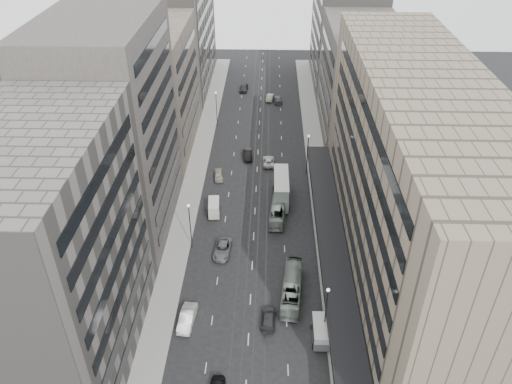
# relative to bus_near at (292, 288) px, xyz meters

# --- Properties ---
(ground) EXTENTS (220.00, 220.00, 0.00)m
(ground) POSITION_rel_bus_near_xyz_m (-5.80, -1.95, -1.49)
(ground) COLOR black
(ground) RESTS_ON ground
(sidewalk_right) EXTENTS (4.00, 125.00, 0.15)m
(sidewalk_right) POSITION_rel_bus_near_xyz_m (6.20, 35.55, -1.42)
(sidewalk_right) COLOR gray
(sidewalk_right) RESTS_ON ground
(sidewalk_left) EXTENTS (4.00, 125.00, 0.15)m
(sidewalk_left) POSITION_rel_bus_near_xyz_m (-17.80, 35.55, -1.42)
(sidewalk_left) COLOR gray
(sidewalk_left) RESTS_ON ground
(department_store) EXTENTS (19.20, 60.00, 30.00)m
(department_store) POSITION_rel_bus_near_xyz_m (15.66, 6.05, 13.46)
(department_store) COLOR #796B58
(department_store) RESTS_ON ground
(building_right_mid) EXTENTS (15.00, 28.00, 24.00)m
(building_right_mid) POSITION_rel_bus_near_xyz_m (15.70, 50.05, 10.51)
(building_right_mid) COLOR #443F3B
(building_right_mid) RESTS_ON ground
(building_right_far) EXTENTS (15.00, 32.00, 28.00)m
(building_right_far) POSITION_rel_bus_near_xyz_m (15.70, 80.05, 12.51)
(building_right_far) COLOR #67635C
(building_right_far) RESTS_ON ground
(building_left_a) EXTENTS (15.00, 28.00, 30.00)m
(building_left_a) POSITION_rel_bus_near_xyz_m (-27.30, -9.95, 13.51)
(building_left_a) COLOR #67635C
(building_left_a) RESTS_ON ground
(building_left_b) EXTENTS (15.00, 26.00, 34.00)m
(building_left_b) POSITION_rel_bus_near_xyz_m (-27.30, 17.05, 15.51)
(building_left_b) COLOR #443F3B
(building_left_b) RESTS_ON ground
(building_left_c) EXTENTS (15.00, 28.00, 25.00)m
(building_left_c) POSITION_rel_bus_near_xyz_m (-27.30, 44.05, 11.01)
(building_left_c) COLOR slate
(building_left_c) RESTS_ON ground
(building_left_d) EXTENTS (15.00, 38.00, 28.00)m
(building_left_d) POSITION_rel_bus_near_xyz_m (-27.30, 77.05, 12.51)
(building_left_d) COLOR #67635C
(building_left_d) RESTS_ON ground
(lamp_right_near) EXTENTS (0.44, 0.44, 8.32)m
(lamp_right_near) POSITION_rel_bus_near_xyz_m (3.90, -6.95, 3.71)
(lamp_right_near) COLOR #262628
(lamp_right_near) RESTS_ON ground
(lamp_right_far) EXTENTS (0.44, 0.44, 8.32)m
(lamp_right_far) POSITION_rel_bus_near_xyz_m (3.90, 33.05, 3.71)
(lamp_right_far) COLOR #262628
(lamp_right_far) RESTS_ON ground
(lamp_left_near) EXTENTS (0.44, 0.44, 8.32)m
(lamp_left_near) POSITION_rel_bus_near_xyz_m (-15.50, 10.05, 3.71)
(lamp_left_near) COLOR #262628
(lamp_left_near) RESTS_ON ground
(lamp_left_far) EXTENTS (0.44, 0.44, 8.32)m
(lamp_left_far) POSITION_rel_bus_near_xyz_m (-15.50, 53.05, 3.71)
(lamp_left_far) COLOR #262628
(lamp_left_far) RESTS_ON ground
(bus_near) EXTENTS (3.61, 10.90, 2.98)m
(bus_near) POSITION_rel_bus_near_xyz_m (0.00, 0.00, 0.00)
(bus_near) COLOR gray
(bus_near) RESTS_ON ground
(bus_far) EXTENTS (3.17, 10.10, 2.77)m
(bus_far) POSITION_rel_bus_near_xyz_m (-1.79, 18.71, -0.11)
(bus_far) COLOR #94A098
(bus_far) RESTS_ON ground
(double_decker) EXTENTS (2.86, 9.21, 5.03)m
(double_decker) POSITION_rel_bus_near_xyz_m (-1.26, 23.34, 1.22)
(double_decker) COLOR gray
(double_decker) RESTS_ON ground
(vw_microbus) EXTENTS (2.16, 4.69, 2.53)m
(vw_microbus) POSITION_rel_bus_near_xyz_m (3.40, -7.56, -0.08)
(vw_microbus) COLOR #4E5255
(vw_microbus) RESTS_ON ground
(panel_van) EXTENTS (2.30, 4.25, 2.59)m
(panel_van) POSITION_rel_bus_near_xyz_m (-12.85, 18.94, -0.06)
(panel_van) COLOR beige
(panel_van) RESTS_ON ground
(sedan_1) EXTENTS (2.26, 5.32, 1.71)m
(sedan_1) POSITION_rel_bus_near_xyz_m (-14.03, -5.38, -0.64)
(sedan_1) COLOR silver
(sedan_1) RESTS_ON ground
(sedan_2) EXTENTS (2.87, 5.60, 1.51)m
(sedan_2) POSITION_rel_bus_near_xyz_m (-10.53, 8.77, -0.73)
(sedan_2) COLOR slate
(sedan_2) RESTS_ON ground
(sedan_3) EXTENTS (2.17, 4.86, 1.39)m
(sedan_3) POSITION_rel_bus_near_xyz_m (-3.23, -4.89, -0.80)
(sedan_3) COLOR #29292C
(sedan_3) RESTS_ON ground
(sedan_4) EXTENTS (2.22, 4.39, 1.43)m
(sedan_4) POSITION_rel_bus_near_xyz_m (-13.14, 30.61, -0.77)
(sedan_4) COLOR #A79C8A
(sedan_4) RESTS_ON ground
(sedan_5) EXTENTS (2.11, 4.93, 1.58)m
(sedan_5) POSITION_rel_bus_near_xyz_m (-7.84, 38.61, -0.70)
(sedan_5) COLOR black
(sedan_5) RESTS_ON ground
(sedan_6) EXTENTS (2.27, 4.80, 1.33)m
(sedan_6) POSITION_rel_bus_near_xyz_m (-3.57, 36.19, -0.83)
(sedan_6) COLOR silver
(sedan_6) RESTS_ON ground
(sedan_7) EXTENTS (2.34, 4.96, 1.40)m
(sedan_7) POSITION_rel_bus_near_xyz_m (-1.49, 66.96, -0.79)
(sedan_7) COLOR #4E4D50
(sedan_7) RESTS_ON ground
(sedan_8) EXTENTS (2.41, 5.17, 1.71)m
(sedan_8) POSITION_rel_bus_near_xyz_m (-10.37, 74.01, -0.63)
(sedan_8) COLOR #252528
(sedan_8) RESTS_ON ground
(sedan_9) EXTENTS (2.17, 4.66, 1.48)m
(sedan_9) POSITION_rel_bus_near_xyz_m (-3.46, 68.14, -0.75)
(sedan_9) COLOR #A59E89
(sedan_9) RESTS_ON ground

